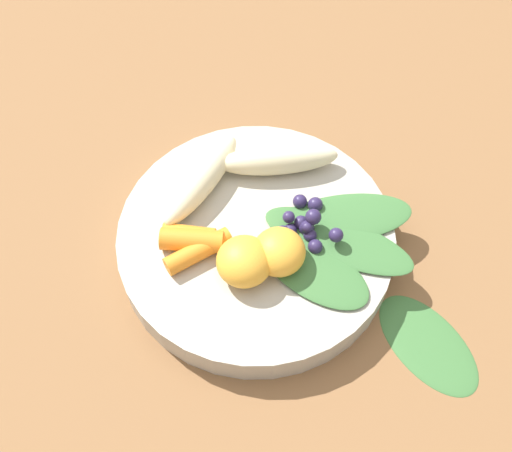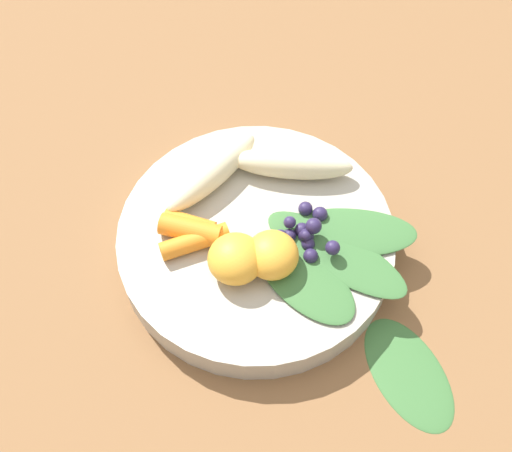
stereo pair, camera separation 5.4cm
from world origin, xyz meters
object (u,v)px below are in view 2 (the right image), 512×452
banana_peeled_right (292,164)px  orange_segment_near (272,255)px  kale_leaf_stray (409,373)px  banana_peeled_left (212,172)px  bowl (256,241)px

banana_peeled_right → orange_segment_near: size_ratio=2.49×
banana_peeled_right → kale_leaf_stray: size_ratio=1.07×
banana_peeled_left → orange_segment_near: orange_segment_near is taller
banana_peeled_left → orange_segment_near: (-0.10, 0.02, 0.00)m
banana_peeled_right → orange_segment_near: orange_segment_near is taller
bowl → kale_leaf_stray: bearing=-173.7°
bowl → banana_peeled_left: 0.07m
banana_peeled_right → kale_leaf_stray: (-0.20, 0.05, -0.04)m
banana_peeled_right → bowl: bearing=68.2°
bowl → orange_segment_near: size_ratio=5.47×
kale_leaf_stray → banana_peeled_left: bearing=-161.2°
bowl → banana_peeled_left: (0.07, -0.01, 0.03)m
banana_peeled_left → kale_leaf_stray: size_ratio=1.07×
bowl → banana_peeled_right: size_ratio=2.19×
banana_peeled_left → kale_leaf_stray: banana_peeled_left is taller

